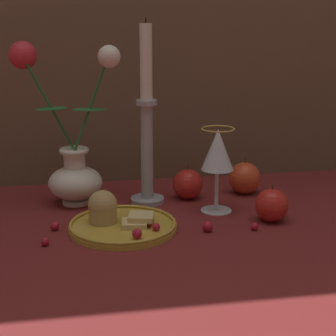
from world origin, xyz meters
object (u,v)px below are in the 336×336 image
(vase, at_px, (71,155))
(candlestick, at_px, (147,130))
(apple_beside_vase, at_px, (245,178))
(apple_near_glass, at_px, (272,205))
(apple_at_table_edge, at_px, (188,184))
(plate_with_pastries, at_px, (118,221))
(wine_glass, at_px, (218,153))

(vase, relative_size, candlestick, 0.89)
(apple_beside_vase, relative_size, apple_near_glass, 1.08)
(candlestick, distance_m, apple_beside_vase, 0.26)
(candlestick, relative_size, apple_near_glass, 4.97)
(apple_near_glass, distance_m, apple_at_table_edge, 0.21)
(plate_with_pastries, distance_m, apple_at_table_edge, 0.23)
(plate_with_pastries, relative_size, wine_glass, 1.17)
(plate_with_pastries, distance_m, apple_near_glass, 0.30)
(plate_with_pastries, bearing_deg, vase, 116.10)
(wine_glass, xyz_separation_m, candlestick, (-0.13, 0.08, 0.04))
(vase, bearing_deg, apple_at_table_edge, -2.35)
(candlestick, height_order, apple_beside_vase, candlestick)
(vase, bearing_deg, apple_near_glass, -24.85)
(wine_glass, xyz_separation_m, apple_beside_vase, (0.09, 0.10, -0.09))
(apple_beside_vase, relative_size, apple_at_table_edge, 1.07)
(candlestick, xyz_separation_m, apple_near_glass, (0.22, -0.16, -0.13))
(candlestick, bearing_deg, wine_glass, -31.39)
(vase, bearing_deg, apple_beside_vase, 0.68)
(wine_glass, distance_m, candlestick, 0.16)
(wine_glass, relative_size, apple_near_glass, 2.24)
(wine_glass, bearing_deg, apple_at_table_edge, 114.78)
(plate_with_pastries, bearing_deg, apple_beside_vase, 29.74)
(plate_with_pastries, bearing_deg, candlestick, 62.76)
(vase, relative_size, apple_beside_vase, 4.08)
(apple_beside_vase, distance_m, apple_at_table_edge, 0.13)
(candlestick, xyz_separation_m, apple_at_table_edge, (0.09, 0.01, -0.13))
(candlestick, bearing_deg, plate_with_pastries, -117.24)
(vase, xyz_separation_m, wine_glass, (0.29, -0.10, 0.02))
(plate_with_pastries, xyz_separation_m, wine_glass, (0.21, 0.07, 0.11))
(plate_with_pastries, bearing_deg, apple_near_glass, -1.68)
(wine_glass, bearing_deg, apple_near_glass, -40.08)
(vase, height_order, apple_near_glass, vase)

